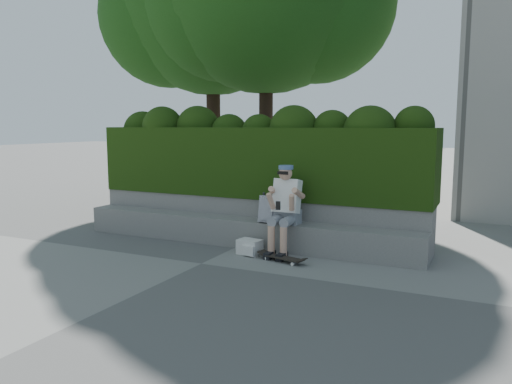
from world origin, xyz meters
The scene contains 9 objects.
ground centered at (0.00, 0.00, 0.00)m, with size 80.00×80.00×0.00m, color slate.
bench_ledge centered at (0.00, 1.25, 0.23)m, with size 6.00×0.45×0.45m, color gray.
planter_wall centered at (0.00, 1.73, 0.38)m, with size 6.00×0.50×0.75m, color gray.
hedge centered at (0.00, 1.95, 1.35)m, with size 6.00×1.00×1.20m, color black.
tree_right centered at (-2.81, 5.19, 5.07)m, with size 4.69×4.69×7.43m.
person centered at (0.87, 1.07, 0.75)m, with size 0.40×0.76×1.38m.
skateboard centered at (1.01, 0.60, 0.06)m, with size 0.73×0.34×0.07m.
backpack_plaid centered at (0.55, 1.15, 0.66)m, with size 0.29×0.16×0.43m, color silver.
backpack_ground centered at (0.39, 0.78, 0.11)m, with size 0.36×0.25×0.23m, color silver.
Camera 1 is at (3.74, -5.99, 2.00)m, focal length 35.00 mm.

